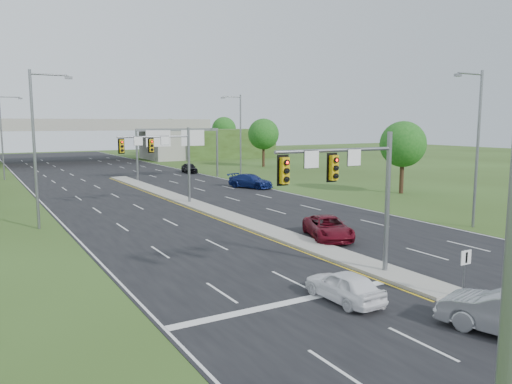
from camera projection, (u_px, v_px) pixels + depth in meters
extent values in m
plane|color=#2F4217|center=(385.00, 273.00, 24.75)|extent=(240.00, 240.00, 0.00)
cube|color=black|center=(154.00, 191.00, 54.72)|extent=(24.00, 160.00, 0.02)
cube|color=gray|center=(198.00, 205.00, 44.43)|extent=(2.00, 54.00, 0.16)
cone|color=gray|center=(452.00, 295.00, 21.31)|extent=(2.00, 2.00, 0.16)
cube|color=gold|center=(186.00, 207.00, 43.87)|extent=(0.12, 54.00, 0.01)
cube|color=gold|center=(210.00, 205.00, 45.02)|extent=(0.12, 54.00, 0.01)
cube|color=silver|center=(38.00, 199.00, 48.85)|extent=(0.12, 160.00, 0.01)
cube|color=silver|center=(248.00, 184.00, 60.59)|extent=(0.12, 160.00, 0.01)
cube|color=silver|center=(287.00, 303.00, 20.66)|extent=(10.50, 0.50, 0.01)
cylinder|color=slate|center=(387.00, 204.00, 24.27)|extent=(0.24, 0.24, 7.00)
cylinder|color=slate|center=(336.00, 150.00, 22.28)|extent=(6.50, 0.16, 0.16)
cube|color=gold|center=(334.00, 168.00, 22.00)|extent=(0.35, 0.25, 1.10)
cube|color=gold|center=(285.00, 171.00, 20.71)|extent=(0.35, 0.25, 1.10)
cube|color=black|center=(332.00, 167.00, 22.12)|extent=(0.55, 0.04, 1.30)
cube|color=black|center=(283.00, 170.00, 20.83)|extent=(0.55, 0.04, 1.30)
sphere|color=#FF0C05|center=(336.00, 160.00, 21.85)|extent=(0.20, 0.20, 0.20)
sphere|color=#FF0C05|center=(286.00, 162.00, 20.55)|extent=(0.20, 0.20, 0.20)
cube|color=white|center=(312.00, 159.00, 21.53)|extent=(0.75, 0.04, 0.75)
cube|color=white|center=(354.00, 157.00, 22.72)|extent=(0.75, 0.04, 0.75)
cylinder|color=slate|center=(189.00, 166.00, 45.68)|extent=(0.24, 0.24, 7.00)
cylinder|color=slate|center=(154.00, 137.00, 43.69)|extent=(6.50, 0.16, 0.16)
cube|color=gold|center=(151.00, 145.00, 43.42)|extent=(0.35, 0.25, 1.10)
cube|color=gold|center=(122.00, 146.00, 42.12)|extent=(0.35, 0.25, 1.10)
cube|color=black|center=(151.00, 145.00, 43.54)|extent=(0.55, 0.04, 1.30)
cube|color=black|center=(121.00, 146.00, 42.24)|extent=(0.55, 0.04, 1.30)
sphere|color=#FF0C05|center=(152.00, 142.00, 43.26)|extent=(0.20, 0.20, 0.20)
sphere|color=#FF0C05|center=(122.00, 142.00, 41.96)|extent=(0.20, 0.20, 0.20)
cube|color=white|center=(138.00, 141.00, 42.94)|extent=(0.75, 0.04, 0.75)
cube|color=white|center=(165.00, 141.00, 44.14)|extent=(0.75, 0.04, 0.75)
cylinder|color=slate|center=(464.00, 276.00, 20.74)|extent=(0.08, 0.08, 2.20)
cube|color=white|center=(466.00, 257.00, 20.59)|extent=(0.60, 0.04, 0.60)
cube|color=black|center=(467.00, 258.00, 20.56)|extent=(0.10, 0.02, 0.45)
cylinder|color=slate|center=(137.00, 155.00, 63.43)|extent=(0.28, 0.28, 6.60)
cylinder|color=slate|center=(217.00, 153.00, 69.05)|extent=(0.28, 0.28, 6.60)
cube|color=slate|center=(178.00, 130.00, 65.80)|extent=(11.50, 0.35, 0.35)
cube|color=#0C5519|center=(158.00, 138.00, 64.36)|extent=(3.20, 0.08, 2.00)
cube|color=#0C5519|center=(193.00, 138.00, 66.75)|extent=(3.20, 0.08, 2.00)
cube|color=silver|center=(158.00, 138.00, 64.32)|extent=(3.30, 0.03, 2.10)
cube|color=silver|center=(193.00, 138.00, 66.71)|extent=(3.30, 0.03, 2.10)
cube|color=gray|center=(162.00, 145.00, 101.31)|extent=(6.00, 12.00, 6.00)
cube|color=#2F4217|center=(220.00, 143.00, 107.78)|extent=(20.00, 14.00, 6.00)
cube|color=gray|center=(74.00, 127.00, 92.36)|extent=(50.00, 12.00, 1.20)
cube|color=gray|center=(80.00, 121.00, 87.24)|extent=(50.00, 0.40, 0.90)
cube|color=gray|center=(68.00, 121.00, 97.18)|extent=(50.00, 0.40, 0.90)
cylinder|color=slate|center=(510.00, 341.00, 4.43)|extent=(0.20, 0.20, 11.00)
cylinder|color=slate|center=(34.00, 151.00, 34.40)|extent=(0.20, 0.20, 11.00)
cylinder|color=slate|center=(49.00, 75.00, 34.31)|extent=(2.50, 0.12, 0.12)
cube|color=slate|center=(69.00, 78.00, 34.95)|extent=(0.50, 0.25, 0.18)
cylinder|color=slate|center=(2.00, 138.00, 64.38)|extent=(0.20, 0.20, 11.00)
cylinder|color=slate|center=(10.00, 97.00, 64.29)|extent=(2.50, 0.12, 0.12)
cube|color=slate|center=(20.00, 98.00, 64.93)|extent=(0.50, 0.25, 0.18)
cylinder|color=slate|center=(477.00, 150.00, 34.99)|extent=(0.20, 0.20, 11.00)
cylinder|color=slate|center=(470.00, 74.00, 33.65)|extent=(2.50, 0.12, 0.12)
cube|color=slate|center=(458.00, 75.00, 33.05)|extent=(0.50, 0.25, 0.18)
cylinder|color=slate|center=(241.00, 138.00, 64.96)|extent=(0.20, 0.20, 11.00)
cylinder|color=slate|center=(232.00, 97.00, 63.63)|extent=(2.50, 0.12, 0.12)
cube|color=slate|center=(223.00, 98.00, 63.02)|extent=(0.50, 0.25, 0.18)
cylinder|color=#382316|center=(402.00, 175.00, 52.55)|extent=(0.44, 0.44, 4.00)
sphere|color=#175316|center=(403.00, 144.00, 52.10)|extent=(4.80, 4.80, 4.80)
cylinder|color=#382316|center=(263.00, 154.00, 84.49)|extent=(0.44, 0.44, 4.25)
sphere|color=#175316|center=(263.00, 134.00, 84.03)|extent=(5.20, 5.20, 5.20)
cylinder|color=#382316|center=(171.00, 145.00, 116.90)|extent=(0.44, 0.44, 4.25)
sphere|color=#175316|center=(170.00, 131.00, 116.43)|extent=(5.60, 5.60, 5.60)
cylinder|color=#382316|center=(224.00, 144.00, 123.85)|extent=(0.44, 0.44, 4.50)
sphere|color=#175316|center=(224.00, 129.00, 123.35)|extent=(6.00, 6.00, 6.00)
imported|color=white|center=(344.00, 286.00, 20.80)|extent=(1.61, 3.90, 1.32)
imported|color=#590815|center=(328.00, 228.00, 32.03)|extent=(4.12, 5.65, 1.43)
imported|color=navy|center=(251.00, 181.00, 57.00)|extent=(4.29, 5.85, 1.58)
imported|color=black|center=(189.00, 168.00, 74.21)|extent=(2.26, 4.43, 1.45)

